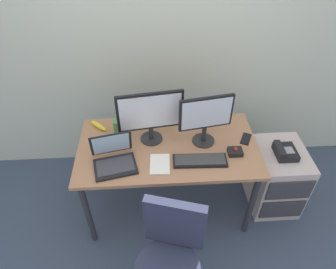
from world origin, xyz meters
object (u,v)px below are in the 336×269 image
monitor_main (150,114)px  trackball_mouse (235,151)px  cell_phone (246,139)px  file_cabinet (276,177)px  banana (99,126)px  monitor_side (206,117)px  coffee_mug (118,126)px  desk_phone (285,152)px  keyboard (200,160)px  paper_notepad (160,164)px  office_chair (169,265)px  laptop (114,158)px

monitor_main → trackball_mouse: (0.65, -0.21, -0.24)m
monitor_main → cell_phone: 0.82m
file_cabinet → banana: 1.66m
monitor_side → cell_phone: (0.35, 0.00, -0.25)m
coffee_mug → banana: bearing=158.6°
desk_phone → keyboard: keyboard is taller
paper_notepad → keyboard: bearing=2.1°
monitor_main → banana: 0.54m
office_chair → keyboard: size_ratio=2.21×
trackball_mouse → office_chair: bearing=-129.1°
banana → monitor_main: bearing=-21.7°
monitor_side → banana: bearing=165.1°
laptop → cell_phone: size_ratio=2.54×
file_cabinet → keyboard: (-0.76, -0.19, 0.46)m
keyboard → coffee_mug: bearing=148.3°
paper_notepad → banana: size_ratio=1.09×
cell_phone → banana: (-1.23, 0.23, 0.02)m
laptop → file_cabinet: bearing=6.5°
office_chair → monitor_side: monitor_side is taller
desk_phone → monitor_side: size_ratio=0.47×
banana → desk_phone: bearing=-10.6°
monitor_main → cell_phone: size_ratio=3.63×
monitor_side → coffee_mug: size_ratio=3.67×
monitor_side → desk_phone: bearing=-4.9°
banana → monitor_side: bearing=-14.9°
monitor_main → keyboard: size_ratio=1.24×
laptop → banana: size_ratio=1.90×
desk_phone → monitor_main: bearing=174.2°
desk_phone → paper_notepad: 1.08m
monitor_side → cell_phone: size_ratio=3.03×
trackball_mouse → monitor_side: bearing=144.7°
coffee_mug → office_chair: bearing=-70.3°
paper_notepad → laptop: bearing=173.5°
desk_phone → coffee_mug: (-1.38, 0.22, 0.16)m
office_chair → coffee_mug: (-0.36, 1.01, 0.41)m
monitor_main → banana: size_ratio=2.72×
keyboard → trackball_mouse: (0.29, 0.07, 0.01)m
desk_phone → monitor_side: (-0.69, 0.06, 0.36)m
banana → cell_phone: bearing=-10.7°
trackball_mouse → desk_phone: bearing=12.1°
monitor_main → paper_notepad: bearing=-79.3°
office_chair → laptop: 0.85m
keyboard → trackball_mouse: 0.29m
file_cabinet → trackball_mouse: bearing=-166.2°
monitor_side → keyboard: size_ratio=1.04×
coffee_mug → file_cabinet: bearing=-8.4°
desk_phone → monitor_side: 0.78m
file_cabinet → laptop: (-1.40, -0.16, 0.50)m
paper_notepad → monitor_side: bearing=33.2°
file_cabinet → desk_phone: bearing=-116.8°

